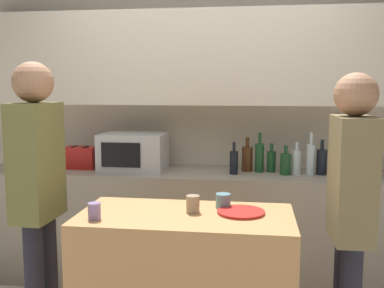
% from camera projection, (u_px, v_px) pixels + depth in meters
% --- Properties ---
extents(back_wall, '(6.40, 0.40, 2.70)m').
position_uv_depth(back_wall, '(206.00, 94.00, 3.79)').
color(back_wall, beige).
rests_on(back_wall, ground_plane).
extents(back_counter, '(3.60, 0.62, 0.92)m').
position_uv_depth(back_counter, '(202.00, 227.00, 3.66)').
color(back_counter, gray).
rests_on(back_counter, ground_plane).
extents(microwave, '(0.52, 0.39, 0.30)m').
position_uv_depth(microwave, '(134.00, 152.00, 3.66)').
color(microwave, '#B7BABC').
rests_on(microwave, back_counter).
extents(toaster, '(0.26, 0.16, 0.18)m').
position_uv_depth(toaster, '(81.00, 158.00, 3.73)').
color(toaster, '#B21E19').
rests_on(toaster, back_counter).
extents(potted_plant, '(0.14, 0.14, 0.39)m').
position_uv_depth(potted_plant, '(360.00, 150.00, 3.41)').
color(potted_plant, brown).
rests_on(potted_plant, back_counter).
extents(bottle_0, '(0.06, 0.06, 0.25)m').
position_uv_depth(bottle_0, '(234.00, 162.00, 3.49)').
color(bottle_0, black).
rests_on(bottle_0, back_counter).
extents(bottle_1, '(0.09, 0.09, 0.27)m').
position_uv_depth(bottle_1, '(247.00, 158.00, 3.61)').
color(bottle_1, '#472814').
rests_on(bottle_1, back_counter).
extents(bottle_2, '(0.07, 0.07, 0.32)m').
position_uv_depth(bottle_2, '(259.00, 157.00, 3.57)').
color(bottle_2, '#194723').
rests_on(bottle_2, back_counter).
extents(bottle_3, '(0.07, 0.07, 0.23)m').
position_uv_depth(bottle_3, '(271.00, 161.00, 3.58)').
color(bottle_3, '#194723').
rests_on(bottle_3, back_counter).
extents(bottle_4, '(0.08, 0.08, 0.23)m').
position_uv_depth(bottle_4, '(286.00, 164.00, 3.46)').
color(bottle_4, '#194723').
rests_on(bottle_4, back_counter).
extents(bottle_5, '(0.07, 0.07, 0.26)m').
position_uv_depth(bottle_5, '(296.00, 162.00, 3.47)').
color(bottle_5, silver).
rests_on(bottle_5, back_counter).
extents(bottle_6, '(0.07, 0.07, 0.33)m').
position_uv_depth(bottle_6, '(311.00, 159.00, 3.45)').
color(bottle_6, silver).
rests_on(bottle_6, back_counter).
extents(bottle_7, '(0.08, 0.08, 0.27)m').
position_uv_depth(bottle_7, '(322.00, 161.00, 3.47)').
color(bottle_7, black).
rests_on(bottle_7, back_counter).
extents(plate_on_island, '(0.26, 0.26, 0.01)m').
position_uv_depth(plate_on_island, '(241.00, 212.00, 2.44)').
color(plate_on_island, red).
rests_on(plate_on_island, kitchen_island).
extents(cup_0, '(0.07, 0.07, 0.09)m').
position_uv_depth(cup_0, '(193.00, 204.00, 2.46)').
color(cup_0, tan).
rests_on(cup_0, kitchen_island).
extents(cup_1, '(0.07, 0.07, 0.09)m').
position_uv_depth(cup_1, '(94.00, 211.00, 2.33)').
color(cup_1, '#8A73A7').
rests_on(cup_1, kitchen_island).
extents(cup_2, '(0.09, 0.09, 0.08)m').
position_uv_depth(cup_2, '(223.00, 201.00, 2.55)').
color(cup_2, '#5C8A9B').
rests_on(cup_2, kitchen_island).
extents(person_left, '(0.22, 0.34, 1.67)m').
position_uv_depth(person_left, '(351.00, 204.00, 2.32)').
color(person_left, black).
rests_on(person_left, ground_plane).
extents(person_center, '(0.23, 0.35, 1.74)m').
position_uv_depth(person_center, '(38.00, 185.00, 2.57)').
color(person_center, black).
rests_on(person_center, ground_plane).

